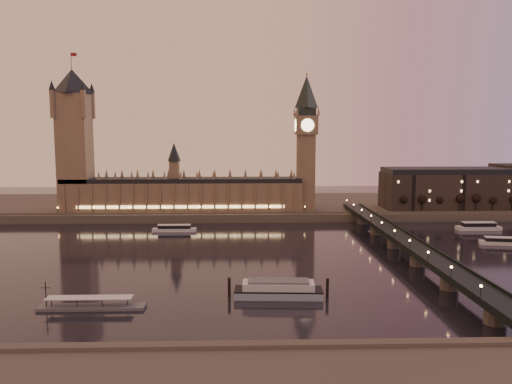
% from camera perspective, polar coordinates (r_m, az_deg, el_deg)
% --- Properties ---
extents(ground, '(700.00, 700.00, 0.00)m').
position_cam_1_polar(ground, '(266.06, -2.68, -7.46)').
color(ground, black).
rests_on(ground, ground).
extents(far_embankment, '(560.00, 130.00, 6.00)m').
position_cam_1_polar(far_embankment, '(428.17, 1.70, -1.59)').
color(far_embankment, '#423D35').
rests_on(far_embankment, ground).
extents(palace_of_westminster, '(180.00, 26.62, 52.00)m').
position_cam_1_polar(palace_of_westminster, '(383.95, -8.40, 0.18)').
color(palace_of_westminster, brown).
rests_on(palace_of_westminster, ground).
extents(victoria_tower, '(31.68, 31.68, 118.00)m').
position_cam_1_polar(victoria_tower, '(398.79, -20.06, 6.44)').
color(victoria_tower, brown).
rests_on(victoria_tower, ground).
extents(big_ben, '(17.68, 17.68, 104.00)m').
position_cam_1_polar(big_ben, '(382.00, 5.74, 6.54)').
color(big_ben, brown).
rests_on(big_ben, ground).
extents(westminster_bridge, '(13.20, 260.00, 15.30)m').
position_cam_1_polar(westminster_bridge, '(278.64, 16.61, -5.92)').
color(westminster_bridge, black).
rests_on(westminster_bridge, ground).
extents(city_block, '(155.00, 45.00, 34.00)m').
position_cam_1_polar(city_block, '(434.99, 24.24, 0.50)').
color(city_block, black).
rests_on(city_block, ground).
extents(bare_tree_0, '(5.88, 5.88, 11.96)m').
position_cam_1_polar(bare_tree_0, '(389.81, 16.51, -0.93)').
color(bare_tree_0, black).
rests_on(bare_tree_0, ground).
extents(bare_tree_1, '(5.88, 5.88, 11.96)m').
position_cam_1_polar(bare_tree_1, '(394.34, 18.41, -0.92)').
color(bare_tree_1, black).
rests_on(bare_tree_1, ground).
extents(bare_tree_2, '(5.88, 5.88, 11.96)m').
position_cam_1_polar(bare_tree_2, '(399.29, 20.27, -0.90)').
color(bare_tree_2, black).
rests_on(bare_tree_2, ground).
extents(bare_tree_3, '(5.88, 5.88, 11.96)m').
position_cam_1_polar(bare_tree_3, '(404.66, 22.09, -0.88)').
color(bare_tree_3, black).
rests_on(bare_tree_3, ground).
extents(bare_tree_4, '(5.88, 5.88, 11.96)m').
position_cam_1_polar(bare_tree_4, '(410.42, 23.85, -0.86)').
color(bare_tree_4, black).
rests_on(bare_tree_4, ground).
extents(bare_tree_5, '(5.88, 5.88, 11.96)m').
position_cam_1_polar(bare_tree_5, '(416.56, 25.57, -0.84)').
color(bare_tree_5, black).
rests_on(bare_tree_5, ground).
extents(bare_tree_6, '(5.88, 5.88, 11.96)m').
position_cam_1_polar(bare_tree_6, '(423.07, 27.23, -0.82)').
color(bare_tree_6, black).
rests_on(bare_tree_6, ground).
extents(cruise_boat_a, '(28.78, 6.43, 4.60)m').
position_cam_1_polar(cruise_boat_a, '(337.59, -9.31, -4.13)').
color(cruise_boat_a, silver).
rests_on(cruise_boat_a, ground).
extents(cruise_boat_b, '(29.33, 7.34, 5.41)m').
position_cam_1_polar(cruise_boat_b, '(370.44, 24.08, -3.61)').
color(cruise_boat_b, silver).
rests_on(cruise_boat_b, ground).
extents(cruise_boat_c, '(23.53, 10.24, 4.56)m').
position_cam_1_polar(cruise_boat_c, '(327.65, 26.14, -5.08)').
color(cruise_boat_c, silver).
rests_on(cruise_boat_c, ground).
extents(moored_barge, '(40.62, 11.82, 7.46)m').
position_cam_1_polar(moored_barge, '(203.46, 2.57, -11.06)').
color(moored_barge, '#8CA0B2').
rests_on(moored_barge, ground).
extents(pontoon_pier, '(39.48, 6.58, 10.53)m').
position_cam_1_polar(pontoon_pier, '(201.08, -18.28, -12.23)').
color(pontoon_pier, '#595B5E').
rests_on(pontoon_pier, ground).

